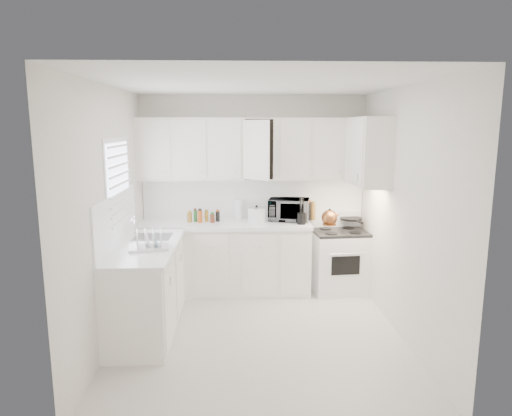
{
  "coord_description": "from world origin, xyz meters",
  "views": [
    {
      "loc": [
        -0.2,
        -4.55,
        2.21
      ],
      "look_at": [
        0.0,
        0.7,
        1.25
      ],
      "focal_mm": 31.99,
      "sensor_mm": 36.0,
      "label": 1
    }
  ],
  "objects_px": {
    "utensil_crock": "(301,211)",
    "dish_rack": "(148,239)",
    "tea_kettle": "(329,217)",
    "microwave": "(289,207)",
    "stove": "(339,253)",
    "rice_cooker": "(257,214)"
  },
  "relations": [
    {
      "from": "stove",
      "to": "tea_kettle",
      "type": "distance_m",
      "value": 0.58
    },
    {
      "from": "utensil_crock",
      "to": "dish_rack",
      "type": "height_order",
      "value": "utensil_crock"
    },
    {
      "from": "microwave",
      "to": "rice_cooker",
      "type": "relative_size",
      "value": 2.34
    },
    {
      "from": "stove",
      "to": "microwave",
      "type": "bearing_deg",
      "value": 164.36
    },
    {
      "from": "tea_kettle",
      "to": "stove",
      "type": "bearing_deg",
      "value": 54.49
    },
    {
      "from": "tea_kettle",
      "to": "rice_cooker",
      "type": "relative_size",
      "value": 1.12
    },
    {
      "from": "tea_kettle",
      "to": "utensil_crock",
      "type": "relative_size",
      "value": 0.71
    },
    {
      "from": "dish_rack",
      "to": "rice_cooker",
      "type": "bearing_deg",
      "value": 36.21
    },
    {
      "from": "rice_cooker",
      "to": "tea_kettle",
      "type": "bearing_deg",
      "value": 7.24
    },
    {
      "from": "dish_rack",
      "to": "microwave",
      "type": "bearing_deg",
      "value": 29.14
    },
    {
      "from": "stove",
      "to": "utensil_crock",
      "type": "xyz_separation_m",
      "value": [
        -0.54,
        -0.12,
        0.6
      ]
    },
    {
      "from": "stove",
      "to": "rice_cooker",
      "type": "height_order",
      "value": "rice_cooker"
    },
    {
      "from": "rice_cooker",
      "to": "dish_rack",
      "type": "distance_m",
      "value": 1.73
    },
    {
      "from": "microwave",
      "to": "rice_cooker",
      "type": "height_order",
      "value": "microwave"
    },
    {
      "from": "stove",
      "to": "tea_kettle",
      "type": "xyz_separation_m",
      "value": [
        -0.18,
        -0.16,
        0.53
      ]
    },
    {
      "from": "utensil_crock",
      "to": "stove",
      "type": "bearing_deg",
      "value": 12.3
    },
    {
      "from": "stove",
      "to": "dish_rack",
      "type": "relative_size",
      "value": 2.67
    },
    {
      "from": "tea_kettle",
      "to": "utensil_crock",
      "type": "xyz_separation_m",
      "value": [
        -0.36,
        0.04,
        0.07
      ]
    },
    {
      "from": "tea_kettle",
      "to": "utensil_crock",
      "type": "height_order",
      "value": "utensil_crock"
    },
    {
      "from": "tea_kettle",
      "to": "microwave",
      "type": "height_order",
      "value": "microwave"
    },
    {
      "from": "stove",
      "to": "utensil_crock",
      "type": "distance_m",
      "value": 0.81
    },
    {
      "from": "rice_cooker",
      "to": "dish_rack",
      "type": "relative_size",
      "value": 0.57
    }
  ]
}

